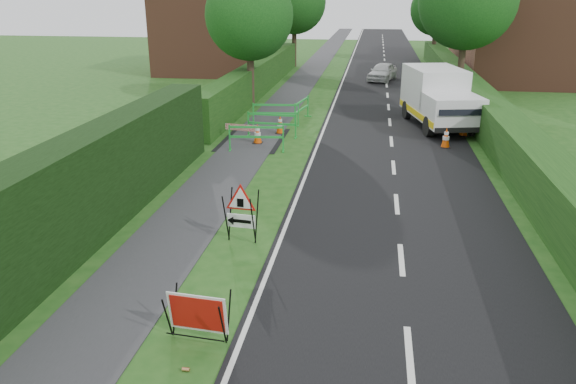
{
  "coord_description": "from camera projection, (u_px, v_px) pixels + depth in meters",
  "views": [
    {
      "loc": [
        1.69,
        -10.54,
        5.7
      ],
      "look_at": [
        -0.32,
        2.63,
        0.89
      ],
      "focal_mm": 35.0,
      "sensor_mm": 36.0,
      "label": 1
    }
  ],
  "objects": [
    {
      "name": "road_surface",
      "position": [
        385.0,
        67.0,
        44.16
      ],
      "size": [
        6.0,
        90.0,
        0.02
      ],
      "primitive_type": "cube",
      "color": "black",
      "rests_on": "ground"
    },
    {
      "name": "tree_fw",
      "position": [
        294.0,
        2.0,
        42.6
      ],
      "size": [
        4.8,
        4.8,
        7.24
      ],
      "color": "#2D2116",
      "rests_on": "ground"
    },
    {
      "name": "ped_barrier_0",
      "position": [
        256.0,
        135.0,
        20.81
      ],
      "size": [
        2.09,
        0.56,
        1.0
      ],
      "rotation": [
        0.0,
        0.0,
        0.11
      ],
      "color": "green",
      "rests_on": "ground"
    },
    {
      "name": "traffic_cone_0",
      "position": [
        446.0,
        138.0,
        21.37
      ],
      "size": [
        0.38,
        0.38,
        0.79
      ],
      "color": "black",
      "rests_on": "ground"
    },
    {
      "name": "tree_fe",
      "position": [
        437.0,
        9.0,
        44.97
      ],
      "size": [
        4.2,
        4.2,
        6.33
      ],
      "color": "#2D2116",
      "rests_on": "ground"
    },
    {
      "name": "works_van",
      "position": [
        439.0,
        97.0,
        24.49
      ],
      "size": [
        3.19,
        5.71,
        2.46
      ],
      "rotation": [
        0.0,
        0.0,
        0.22
      ],
      "color": "silver",
      "rests_on": "ground"
    },
    {
      "name": "tree_ne",
      "position": [
        468.0,
        0.0,
        29.77
      ],
      "size": [
        5.2,
        5.2,
        7.79
      ],
      "color": "#2D2116",
      "rests_on": "ground"
    },
    {
      "name": "ped_barrier_1",
      "position": [
        272.0,
        122.0,
        22.88
      ],
      "size": [
        2.08,
        0.51,
        1.0
      ],
      "rotation": [
        0.0,
        0.0,
        -0.08
      ],
      "color": "green",
      "rests_on": "ground"
    },
    {
      "name": "footpath",
      "position": [
        316.0,
        65.0,
        44.94
      ],
      "size": [
        2.0,
        90.0,
        0.02
      ],
      "primitive_type": "cube",
      "color": "#2D2D30",
      "rests_on": "ground"
    },
    {
      "name": "house_east_b",
      "position": [
        498.0,
        24.0,
        48.35
      ],
      "size": [
        7.5,
        7.4,
        7.88
      ],
      "color": "brown",
      "rests_on": "ground"
    },
    {
      "name": "ground",
      "position": [
        284.0,
        273.0,
        11.98
      ],
      "size": [
        120.0,
        120.0,
        0.0
      ],
      "primitive_type": "plane",
      "color": "#1C4B15",
      "rests_on": "ground"
    },
    {
      "name": "traffic_cone_3",
      "position": [
        258.0,
        134.0,
        21.96
      ],
      "size": [
        0.38,
        0.38,
        0.79
      ],
      "color": "black",
      "rests_on": "ground"
    },
    {
      "name": "redwhite_plank",
      "position": [
        243.0,
        138.0,
        22.83
      ],
      "size": [
        1.48,
        0.31,
        0.25
      ],
      "primitive_type": "cube",
      "rotation": [
        0.0,
        0.0,
        -0.18
      ],
      "color": "red",
      "rests_on": "ground"
    },
    {
      "name": "tree_nw",
      "position": [
        249.0,
        16.0,
        27.84
      ],
      "size": [
        4.4,
        4.4,
        6.7
      ],
      "color": "#2D2116",
      "rests_on": "ground"
    },
    {
      "name": "traffic_cone_1",
      "position": [
        464.0,
        127.0,
        23.1
      ],
      "size": [
        0.38,
        0.38,
        0.79
      ],
      "color": "black",
      "rests_on": "ground"
    },
    {
      "name": "house_east_a",
      "position": [
        525.0,
        37.0,
        35.47
      ],
      "size": [
        7.5,
        7.4,
        7.88
      ],
      "color": "brown",
      "rests_on": "ground"
    },
    {
      "name": "hedge_east",
      "position": [
        477.0,
        121.0,
        25.93
      ],
      "size": [
        1.2,
        50.0,
        1.5
      ],
      "primitive_type": "cube",
      "color": "#14380F",
      "rests_on": "ground"
    },
    {
      "name": "triangle_sign",
      "position": [
        239.0,
        209.0,
        13.16
      ],
      "size": [
        0.93,
        0.93,
        1.24
      ],
      "rotation": [
        0.0,
        0.0,
        -0.1
      ],
      "color": "black",
      "rests_on": "ground"
    },
    {
      "name": "ped_barrier_3",
      "position": [
        302.0,
        107.0,
        25.67
      ],
      "size": [
        0.69,
        2.09,
        1.0
      ],
      "rotation": [
        0.0,
        0.0,
        1.4
      ],
      "color": "green",
      "rests_on": "ground"
    },
    {
      "name": "traffic_cone_4",
      "position": [
        280.0,
        124.0,
        23.47
      ],
      "size": [
        0.38,
        0.38,
        0.79
      ],
      "color": "black",
      "rests_on": "ground"
    },
    {
      "name": "litter_can",
      "position": [
        186.0,
        371.0,
        8.9
      ],
      "size": [
        0.12,
        0.07,
        0.07
      ],
      "primitive_type": "cylinder",
      "rotation": [
        0.0,
        1.57,
        0.0
      ],
      "color": "#BF7F4C",
      "rests_on": "ground"
    },
    {
      "name": "red_rect_sign",
      "position": [
        197.0,
        314.0,
        9.54
      ],
      "size": [
        1.08,
        0.71,
        0.88
      ],
      "rotation": [
        0.0,
        0.0,
        -0.09
      ],
      "color": "black",
      "rests_on": "ground"
    },
    {
      "name": "hedge_west_far",
      "position": [
        259.0,
        92.0,
        33.14
      ],
      "size": [
        1.0,
        24.0,
        1.8
      ],
      "primitive_type": "cube",
      "color": "#14380F",
      "rests_on": "ground"
    },
    {
      "name": "hatchback_car",
      "position": [
        383.0,
        72.0,
        37.16
      ],
      "size": [
        2.21,
        3.66,
        1.17
      ],
      "primitive_type": "imported",
      "rotation": [
        0.0,
        0.0,
        -0.26
      ],
      "color": "silver",
      "rests_on": "ground"
    },
    {
      "name": "house_west",
      "position": [
        212.0,
        31.0,
        40.3
      ],
      "size": [
        7.5,
        7.4,
        7.88
      ],
      "color": "brown",
      "rests_on": "ground"
    },
    {
      "name": "traffic_cone_2",
      "position": [
        453.0,
        115.0,
        25.21
      ],
      "size": [
        0.38,
        0.38,
        0.79
      ],
      "color": "black",
      "rests_on": "ground"
    },
    {
      "name": "hedge_west_near",
      "position": [
        66.0,
        257.0,
        12.68
      ],
      "size": [
        1.1,
        18.0,
        2.5
      ],
      "primitive_type": "cube",
      "color": "black",
      "rests_on": "ground"
    },
    {
      "name": "ped_barrier_2",
      "position": [
        276.0,
        111.0,
        24.81
      ],
      "size": [
        2.08,
        0.53,
        1.0
      ],
      "rotation": [
        0.0,
        0.0,
        0.09
      ],
      "color": "green",
      "rests_on": "ground"
    }
  ]
}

